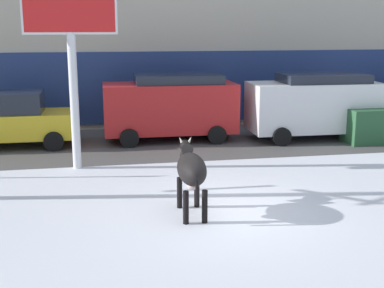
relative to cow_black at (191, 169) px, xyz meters
name	(u,v)px	position (x,y,z in m)	size (l,w,h in m)	color
ground_plane	(226,213)	(0.76, -0.12, -0.99)	(120.00, 120.00, 0.00)	white
road_strip	(175,142)	(0.76, 7.14, -0.99)	(60.00, 5.60, 0.01)	#514F4C
cow_black	(191,169)	(0.00, 0.00, 0.00)	(0.64, 1.90, 1.54)	black
billboard	(70,13)	(-2.52, 4.24, 3.32)	(2.53, 0.50, 5.56)	silver
car_yellow_sedan	(13,120)	(-4.69, 7.41, -0.09)	(4.22, 2.01, 1.84)	gold
car_red_van	(171,105)	(0.64, 7.49, 0.25)	(4.62, 2.15, 2.32)	red
car_white_van	(314,104)	(5.72, 6.80, 0.25)	(4.62, 2.15, 2.32)	white
pedestrian_near_billboard	(336,99)	(8.34, 10.43, -0.11)	(0.36, 0.24, 1.73)	#282833
pedestrian_by_cars	(317,99)	(7.42, 10.43, -0.11)	(0.36, 0.24, 1.73)	#282833
pedestrian_far_left	(129,105)	(-0.64, 10.43, -0.11)	(0.36, 0.24, 1.73)	#282833
dumpster	(370,126)	(7.36, 5.79, -0.39)	(1.70, 1.10, 1.20)	#285633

